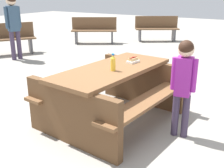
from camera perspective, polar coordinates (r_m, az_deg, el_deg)
ground_plane at (r=3.89m, az=-0.00°, el=-7.34°), size 30.00×30.00×0.00m
picnic_table at (r=3.71m, az=-0.00°, el=-1.17°), size 1.93×1.58×0.75m
soda_bottle at (r=3.46m, az=0.22°, el=4.39°), size 0.06×0.06×0.22m
hotdog_tray at (r=3.89m, az=4.36°, el=4.89°), size 0.20×0.14×0.08m
child_in_coat at (r=3.30m, az=14.62°, el=1.43°), size 0.19×0.29×1.19m
park_bench_near at (r=9.44m, az=-3.70°, el=11.16°), size 1.13×1.49×0.85m
park_bench_mid at (r=8.26m, az=-20.87°, el=8.86°), size 1.48×1.15×0.85m
park_bench_far at (r=9.97m, az=9.23°, el=11.37°), size 1.16×1.47×0.85m
bystander_adult at (r=7.47m, az=-19.82°, el=12.57°), size 0.38×0.29×1.62m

